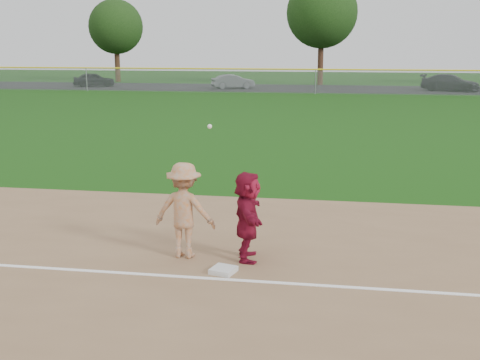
% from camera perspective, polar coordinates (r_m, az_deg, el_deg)
% --- Properties ---
extents(ground, '(160.00, 160.00, 0.00)m').
position_cam_1_polar(ground, '(11.47, -1.23, -7.99)').
color(ground, '#14420C').
rests_on(ground, ground).
extents(foul_line, '(60.00, 0.10, 0.01)m').
position_cam_1_polar(foul_line, '(10.73, -2.02, -9.36)').
color(foul_line, white).
rests_on(foul_line, infield_dirt).
extents(parking_asphalt, '(120.00, 10.00, 0.01)m').
position_cam_1_polar(parking_asphalt, '(56.72, 7.39, 8.59)').
color(parking_asphalt, black).
rests_on(parking_asphalt, ground).
extents(first_base, '(0.51, 0.51, 0.09)m').
position_cam_1_polar(first_base, '(11.01, -1.58, -8.54)').
color(first_base, silver).
rests_on(first_base, infield_dirt).
extents(base_runner, '(0.76, 1.66, 1.72)m').
position_cam_1_polar(base_runner, '(11.42, 0.72, -3.43)').
color(base_runner, maroon).
rests_on(base_runner, infield_dirt).
extents(car_left, '(4.23, 2.93, 1.34)m').
position_cam_1_polar(car_left, '(60.62, -13.68, 9.25)').
color(car_left, black).
rests_on(car_left, parking_asphalt).
extents(car_mid, '(4.12, 2.87, 1.29)m').
position_cam_1_polar(car_mid, '(56.23, -0.66, 9.32)').
color(car_mid, '#515358').
rests_on(car_mid, parking_asphalt).
extents(car_right, '(5.37, 3.43, 1.45)m').
position_cam_1_polar(car_right, '(56.31, 19.31, 8.70)').
color(car_right, black).
rests_on(car_right, parking_asphalt).
extents(first_base_play, '(1.25, 0.78, 2.62)m').
position_cam_1_polar(first_base_play, '(11.60, -5.30, -2.88)').
color(first_base_play, '#98989A').
rests_on(first_base_play, infield_dirt).
extents(outfield_fence, '(110.00, 0.12, 110.00)m').
position_cam_1_polar(outfield_fence, '(50.62, 7.20, 10.32)').
color(outfield_fence, '#999EA0').
rests_on(outfield_fence, ground).
extents(tree_1, '(5.80, 5.80, 8.75)m').
position_cam_1_polar(tree_1, '(67.94, -11.70, 14.03)').
color(tree_1, '#392314').
rests_on(tree_1, ground).
extents(tree_2, '(7.00, 7.00, 10.58)m').
position_cam_1_polar(tree_2, '(62.15, 7.77, 15.45)').
color(tree_2, '#392014').
rests_on(tree_2, ground).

